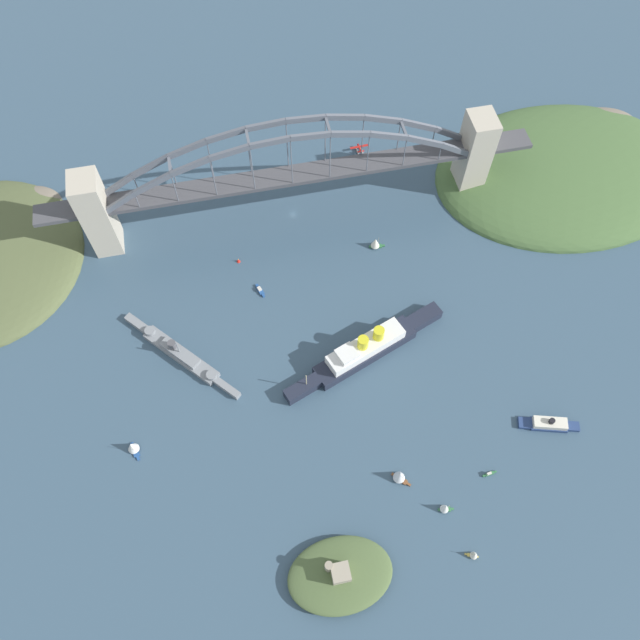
{
  "coord_description": "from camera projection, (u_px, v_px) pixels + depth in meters",
  "views": [
    {
      "loc": [
        33.67,
        240.79,
        300.21
      ],
      "look_at": [
        0.0,
        79.91,
        8.0
      ],
      "focal_mm": 35.46,
      "sensor_mm": 36.0,
      "label": 1
    }
  ],
  "objects": [
    {
      "name": "ocean_liner",
      "position": [
        366.0,
        349.0,
        329.06
      ],
      "size": [
        92.82,
        41.39,
        19.88
      ],
      "color": "#1E2333",
      "rests_on": "ground"
    },
    {
      "name": "headland_west_shore",
      "position": [
        565.0,
        172.0,
        396.92
      ],
      "size": [
        163.59,
        119.67,
        26.3
      ],
      "color": "#476638",
      "rests_on": "ground"
    },
    {
      "name": "ground_plane",
      "position": [
        293.0,
        214.0,
        380.58
      ],
      "size": [
        1400.0,
        1400.0,
        0.0
      ],
      "primitive_type": "plane",
      "color": "#385166"
    },
    {
      "name": "channel_marker_buoy",
      "position": [
        238.0,
        261.0,
        362.39
      ],
      "size": [
        2.2,
        2.2,
        2.75
      ],
      "color": "red",
      "rests_on": "ground"
    },
    {
      "name": "harbor_ferry_steamer",
      "position": [
        549.0,
        424.0,
        312.91
      ],
      "size": [
        30.25,
        13.4,
        7.39
      ],
      "color": "navy",
      "rests_on": "ground"
    },
    {
      "name": "small_boat_5",
      "position": [
        445.0,
        508.0,
        291.36
      ],
      "size": [
        7.44,
        4.61,
        8.08
      ],
      "color": "#2D6B3D",
      "rests_on": "ground"
    },
    {
      "name": "small_boat_4",
      "position": [
        489.0,
        474.0,
        302.0
      ],
      "size": [
        7.29,
        1.86,
        2.47
      ],
      "color": "#2D6B3D",
      "rests_on": "ground"
    },
    {
      "name": "fort_island_mid_harbor",
      "position": [
        340.0,
        575.0,
        277.26
      ],
      "size": [
        46.99,
        33.04,
        14.11
      ],
      "color": "#4C6038",
      "rests_on": "ground"
    },
    {
      "name": "naval_cruiser",
      "position": [
        180.0,
        354.0,
        331.46
      ],
      "size": [
        55.66,
        61.39,
        16.01
      ],
      "color": "gray",
      "rests_on": "ground"
    },
    {
      "name": "small_boat_1",
      "position": [
        260.0,
        290.0,
        352.91
      ],
      "size": [
        4.23,
        9.09,
        2.14
      ],
      "color": "#234C8C",
      "rests_on": "ground"
    },
    {
      "name": "harbor_arch_bridge",
      "position": [
        291.0,
        179.0,
        354.3
      ],
      "size": [
        280.11,
        18.61,
        68.93
      ],
      "color": "#BCB29E",
      "rests_on": "ground"
    },
    {
      "name": "small_boat_6",
      "position": [
        132.0,
        447.0,
        304.99
      ],
      "size": [
        6.77,
        9.84,
        9.37
      ],
      "color": "#234C8C",
      "rests_on": "ground"
    },
    {
      "name": "small_boat_2",
      "position": [
        474.0,
        555.0,
        282.07
      ],
      "size": [
        5.94,
        4.52,
        5.96
      ],
      "color": "gold",
      "rests_on": "ground"
    },
    {
      "name": "small_boat_3",
      "position": [
        376.0,
        243.0,
        365.12
      ],
      "size": [
        9.35,
        5.59,
        8.43
      ],
      "color": "#2D6B3D",
      "rests_on": "ground"
    },
    {
      "name": "seaplane_taxiing_near_bridge",
      "position": [
        359.0,
        149.0,
        404.06
      ],
      "size": [
        11.95,
        7.2,
        4.64
      ],
      "color": "#B7B7B2",
      "rests_on": "ground"
    },
    {
      "name": "small_boat_0",
      "position": [
        400.0,
        476.0,
        297.77
      ],
      "size": [
        9.04,
        9.08,
        9.85
      ],
      "color": "brown",
      "rests_on": "ground"
    }
  ]
}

